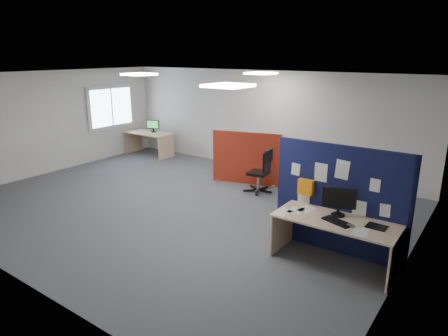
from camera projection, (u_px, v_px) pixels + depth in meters
The scene contains 19 objects.
floor at pixel (178, 205), 8.52m from camera, with size 9.00×9.00×0.00m, color #53565B.
ceiling at pixel (174, 76), 7.77m from camera, with size 9.00×7.00×0.02m, color white.
wall_back at pixel (262, 121), 10.88m from camera, with size 9.00×0.02×2.70m, color silver.
wall_front at pixel (2, 190), 5.40m from camera, with size 9.00×0.02×2.70m, color silver.
wall_left at pixel (50, 122), 10.65m from camera, with size 0.02×7.00×2.70m, color silver.
wall_right at pixel (413, 184), 5.63m from camera, with size 0.02×7.00×2.70m, color silver.
window at pixel (111, 107), 12.13m from camera, with size 0.06×1.70×1.30m.
ceiling_lights at pixel (208, 77), 8.11m from camera, with size 4.10×4.10×0.04m.
navy_divider at pixel (339, 200), 6.31m from camera, with size 2.16×0.30×1.78m.
main_desk at pixel (336, 229), 6.06m from camera, with size 1.83×0.81×0.73m.
monitor_main at pixel (339, 201), 6.06m from camera, with size 0.49×0.21×0.44m.
keyboard at pixel (337, 222), 5.87m from camera, with size 0.45×0.18×0.03m, color black.
mouse at pixel (350, 226), 5.73m from camera, with size 0.10×0.06×0.03m, color #9C9EA2.
paper_tray at pixel (377, 227), 5.72m from camera, with size 0.28×0.22×0.01m, color black.
red_divider at pixel (246, 159), 9.79m from camera, with size 1.68×0.52×1.30m.
second_desk at pixel (150, 138), 12.62m from camera, with size 1.52×0.76×0.73m.
monitor_second at pixel (153, 126), 12.55m from camera, with size 0.40×0.18×0.37m.
office_chair at pixel (263, 168), 9.17m from camera, with size 0.67×0.67×1.02m.
desk_papers at pixel (310, 215), 6.13m from camera, with size 1.47×0.67×0.00m.
Camera 1 is at (5.43, -5.91, 3.13)m, focal length 32.00 mm.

